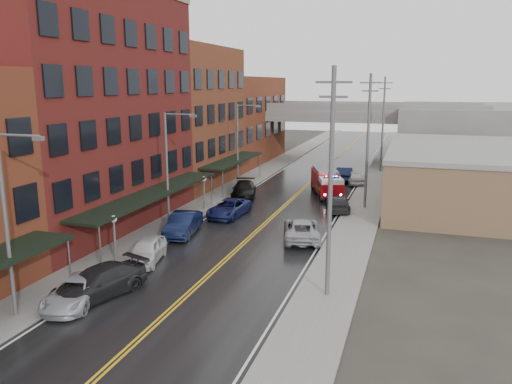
% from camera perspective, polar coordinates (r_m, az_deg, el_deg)
% --- Properties ---
extents(road, '(11.00, 160.00, 0.02)m').
position_cam_1_polar(road, '(42.78, 1.99, -2.78)').
color(road, black).
rests_on(road, ground).
extents(sidewalk_left, '(3.00, 160.00, 0.15)m').
position_cam_1_polar(sidewalk_left, '(45.22, -6.95, -1.95)').
color(sidewalk_left, slate).
rests_on(sidewalk_left, ground).
extents(sidewalk_right, '(3.00, 160.00, 0.15)m').
position_cam_1_polar(sidewalk_right, '(41.47, 11.76, -3.43)').
color(sidewalk_right, slate).
rests_on(sidewalk_right, ground).
extents(curb_left, '(0.30, 160.00, 0.15)m').
position_cam_1_polar(curb_left, '(44.57, -5.02, -2.11)').
color(curb_left, gray).
rests_on(curb_left, ground).
extents(curb_right, '(0.30, 160.00, 0.15)m').
position_cam_1_polar(curb_right, '(41.65, 9.50, -3.27)').
color(curb_right, gray).
rests_on(curb_right, ground).
extents(brick_building_b, '(9.00, 20.00, 18.00)m').
position_cam_1_polar(brick_building_b, '(40.94, -19.21, 8.64)').
color(brick_building_b, '#4F1515').
rests_on(brick_building_b, ground).
extents(brick_building_c, '(9.00, 15.00, 15.00)m').
position_cam_1_polar(brick_building_c, '(56.02, -8.30, 8.46)').
color(brick_building_c, brown).
rests_on(brick_building_c, ground).
extents(brick_building_far, '(9.00, 20.00, 12.00)m').
position_cam_1_polar(brick_building_far, '(72.23, -2.15, 8.22)').
color(brick_building_far, brown).
rests_on(brick_building_far, ground).
extents(tan_building, '(14.00, 22.00, 5.00)m').
position_cam_1_polar(tan_building, '(50.76, 22.93, 1.53)').
color(tan_building, olive).
rests_on(tan_building, ground).
extents(right_far_block, '(18.00, 30.00, 8.00)m').
position_cam_1_polar(right_far_block, '(80.39, 22.66, 6.28)').
color(right_far_block, slate).
rests_on(right_far_block, ground).
extents(awning_1, '(2.60, 18.00, 3.09)m').
position_cam_1_polar(awning_1, '(38.57, -11.64, -0.15)').
color(awning_1, black).
rests_on(awning_1, ground).
extents(awning_2, '(2.60, 13.00, 3.09)m').
position_cam_1_polar(awning_2, '(54.23, -2.61, 3.65)').
color(awning_2, black).
rests_on(awning_2, ground).
extents(globe_lamp_1, '(0.44, 0.44, 3.12)m').
position_cam_1_polar(globe_lamp_1, '(32.40, -15.92, -3.99)').
color(globe_lamp_1, '#59595B').
rests_on(globe_lamp_1, ground).
extents(globe_lamp_2, '(0.44, 0.44, 3.12)m').
position_cam_1_polar(globe_lamp_2, '(44.36, -5.97, 0.76)').
color(globe_lamp_2, '#59595B').
rests_on(globe_lamp_2, ground).
extents(street_lamp_0, '(2.64, 0.22, 9.00)m').
position_cam_1_polar(street_lamp_0, '(25.77, -26.38, -2.37)').
color(street_lamp_0, '#59595B').
rests_on(street_lamp_0, ground).
extents(street_lamp_1, '(2.64, 0.22, 9.00)m').
position_cam_1_polar(street_lamp_1, '(38.59, -9.83, 3.25)').
color(street_lamp_1, '#59595B').
rests_on(street_lamp_1, ground).
extents(street_lamp_2, '(2.64, 0.22, 9.00)m').
position_cam_1_polar(street_lamp_2, '(53.16, -1.86, 5.87)').
color(street_lamp_2, '#59595B').
rests_on(street_lamp_2, ground).
extents(utility_pole_0, '(1.80, 0.24, 12.00)m').
position_cam_1_polar(utility_pole_0, '(25.55, 8.52, 1.26)').
color(utility_pole_0, '#59595B').
rests_on(utility_pole_0, ground).
extents(utility_pole_1, '(1.80, 0.24, 12.00)m').
position_cam_1_polar(utility_pole_1, '(45.21, 12.67, 5.87)').
color(utility_pole_1, '#59595B').
rests_on(utility_pole_1, ground).
extents(utility_pole_2, '(1.80, 0.24, 12.00)m').
position_cam_1_polar(utility_pole_2, '(65.08, 14.31, 7.68)').
color(utility_pole_2, '#59595B').
rests_on(utility_pole_2, ground).
extents(overpass, '(40.00, 10.00, 7.50)m').
position_cam_1_polar(overpass, '(72.82, 8.94, 8.11)').
color(overpass, slate).
rests_on(overpass, ground).
extents(fire_truck, '(4.58, 7.42, 2.58)m').
position_cam_1_polar(fire_truck, '(50.92, 8.10, 1.16)').
color(fire_truck, '#980710').
rests_on(fire_truck, ground).
extents(parked_car_left_2, '(3.20, 5.12, 1.32)m').
position_cam_1_polar(parked_car_left_2, '(27.73, -19.92, -10.68)').
color(parked_car_left_2, '#B5B7BE').
rests_on(parked_car_left_2, ground).
extents(parked_car_left_3, '(3.93, 6.01, 1.62)m').
position_cam_1_polar(parked_car_left_3, '(28.14, -17.57, -9.84)').
color(parked_car_left_3, black).
rests_on(parked_car_left_3, ground).
extents(parked_car_left_4, '(2.76, 4.77, 1.53)m').
position_cam_1_polar(parked_car_left_4, '(32.61, -12.41, -6.55)').
color(parked_car_left_4, silver).
rests_on(parked_car_left_4, ground).
extents(parked_car_left_5, '(2.56, 5.31, 1.68)m').
position_cam_1_polar(parked_car_left_5, '(37.78, -8.34, -3.65)').
color(parked_car_left_5, '#0E1633').
rests_on(parked_car_left_5, ground).
extents(parked_car_left_6, '(2.74, 5.39, 1.46)m').
position_cam_1_polar(parked_car_left_6, '(42.59, -3.11, -1.86)').
color(parked_car_left_6, navy).
rests_on(parked_car_left_6, ground).
extents(parked_car_left_7, '(3.55, 5.88, 1.59)m').
position_cam_1_polar(parked_car_left_7, '(49.50, -1.41, 0.25)').
color(parked_car_left_7, black).
rests_on(parked_car_left_7, ground).
extents(parked_car_right_0, '(3.86, 6.01, 1.54)m').
position_cam_1_polar(parked_car_right_0, '(36.47, 5.22, -4.26)').
color(parked_car_right_0, '#A0A1A7').
rests_on(parked_car_right_0, ground).
extents(parked_car_right_1, '(2.94, 5.14, 1.40)m').
position_cam_1_polar(parked_car_right_1, '(44.91, 9.36, -1.30)').
color(parked_car_right_1, '#232325').
rests_on(parked_car_right_1, ground).
extents(parked_car_right_2, '(2.89, 4.73, 1.50)m').
position_cam_1_polar(parked_car_right_2, '(57.27, 11.24, 1.62)').
color(parked_car_right_2, silver).
rests_on(parked_car_right_2, ground).
extents(parked_car_right_3, '(2.10, 5.14, 1.66)m').
position_cam_1_polar(parked_car_right_3, '(58.98, 10.08, 2.05)').
color(parked_car_right_3, '#0E1833').
rests_on(parked_car_right_3, ground).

